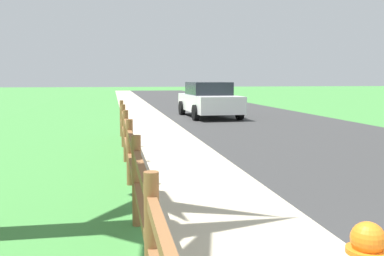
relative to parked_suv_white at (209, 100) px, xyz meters
name	(u,v)px	position (x,y,z in m)	size (l,w,h in m)	color
ground_plane	(154,107)	(-1.82, 6.89, -0.77)	(120.00, 120.00, 0.00)	#3F843B
road_asphalt	(205,105)	(1.68, 8.89, -0.77)	(7.00, 66.00, 0.01)	#343434
curb_concrete	(103,106)	(-4.82, 8.89, -0.77)	(6.00, 66.00, 0.01)	#BCB095
grass_verge	(78,106)	(-6.32, 8.89, -0.77)	(5.00, 66.00, 0.00)	#3F843B
rail_fence	(130,147)	(-3.96, -12.15, -0.15)	(0.11, 12.32, 1.08)	brown
parked_suv_white	(209,100)	(0.00, 0.00, 0.00)	(2.24, 4.79, 1.55)	white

